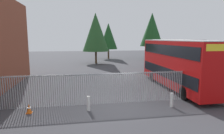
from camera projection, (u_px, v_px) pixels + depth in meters
name	position (u px, v px, depth m)	size (l,w,h in m)	color
ground_plane	(106.00, 79.00, 21.49)	(100.00, 100.00, 0.00)	#3D3D42
palisade_fence	(111.00, 87.00, 13.39)	(16.35, 0.14, 2.35)	gray
double_decker_bus_near_gate	(177.00, 62.00, 17.39)	(2.54, 10.81, 4.42)	#B70C0C
double_decker_bus_behind_fence_left	(174.00, 53.00, 27.83)	(2.54, 10.81, 4.42)	red
bollard_near_left	(88.00, 103.00, 12.12)	(0.20, 0.20, 0.95)	silver
bollard_center_front	(172.00, 100.00, 12.83)	(0.20, 0.20, 0.95)	silver
traffic_cone_by_gate	(29.00, 109.00, 11.74)	(0.34, 0.34, 0.59)	orange
tree_tall_back	(108.00, 36.00, 42.53)	(3.99, 3.99, 7.92)	#4C3823
tree_short_side	(152.00, 30.00, 41.26)	(4.97, 4.97, 10.01)	#4C3823
tree_mid_row	(96.00, 32.00, 34.41)	(4.78, 4.78, 9.10)	#4C3823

